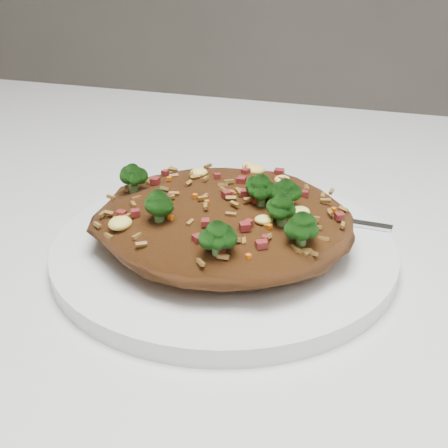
{
  "coord_description": "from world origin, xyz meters",
  "views": [
    {
      "loc": [
        0.21,
        -0.42,
        0.99
      ],
      "look_at": [
        0.09,
        -0.02,
        0.78
      ],
      "focal_mm": 50.0,
      "sensor_mm": 36.0,
      "label": 1
    }
  ],
  "objects_px": {
    "plate": "(224,250)",
    "fried_rice": "(224,211)",
    "fork": "(301,215)",
    "dining_table": "(132,316)"
  },
  "relations": [
    {
      "from": "plate",
      "to": "fork",
      "type": "relative_size",
      "value": 1.6
    },
    {
      "from": "dining_table",
      "to": "fried_rice",
      "type": "height_order",
      "value": "fried_rice"
    },
    {
      "from": "fried_rice",
      "to": "fork",
      "type": "relative_size",
      "value": 1.2
    },
    {
      "from": "plate",
      "to": "fried_rice",
      "type": "xyz_separation_m",
      "value": [
        0.0,
        -0.0,
        0.03
      ]
    },
    {
      "from": "plate",
      "to": "fork",
      "type": "height_order",
      "value": "fork"
    },
    {
      "from": "plate",
      "to": "fork",
      "type": "distance_m",
      "value": 0.08
    },
    {
      "from": "fork",
      "to": "dining_table",
      "type": "bearing_deg",
      "value": -162.8
    },
    {
      "from": "fried_rice",
      "to": "plate",
      "type": "bearing_deg",
      "value": 117.94
    },
    {
      "from": "plate",
      "to": "fried_rice",
      "type": "distance_m",
      "value": 0.03
    },
    {
      "from": "dining_table",
      "to": "fork",
      "type": "distance_m",
      "value": 0.18
    }
  ]
}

